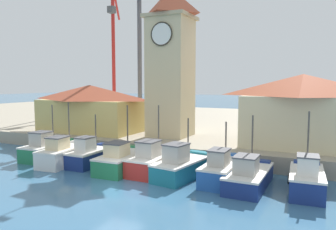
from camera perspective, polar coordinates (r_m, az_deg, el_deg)
name	(u,v)px	position (r m, az deg, el deg)	size (l,w,h in m)	color
ground_plane	(118,189)	(19.89, -8.63, -12.60)	(300.00, 300.00, 0.00)	#386689
quay_wharf	(234,125)	(44.43, 11.42, -1.73)	(120.00, 40.00, 1.22)	#9E937F
fishing_boat_far_left	(48,149)	(28.71, -20.16, -5.57)	(2.48, 4.82, 4.40)	#237A4C
fishing_boat_left_outer	(65,154)	(26.38, -17.56, -6.45)	(2.46, 4.95, 4.70)	silver
fishing_boat_left_inner	(91,155)	(25.59, -13.20, -6.79)	(1.92, 4.31, 3.80)	navy
fishing_boat_mid_left	(123,160)	(23.61, -7.83, -7.74)	(2.40, 5.15, 4.60)	#237A4C
fishing_boat_center	(154,161)	(22.97, -2.43, -7.96)	(2.21, 4.99, 4.63)	#AD2823
fishing_boat_mid_right	(182,166)	(21.72, 2.52, -8.79)	(2.77, 5.24, 3.86)	#196B7F
fishing_boat_right_inner	(222,169)	(21.14, 9.45, -9.33)	(1.93, 4.88, 3.73)	#2356A8
fishing_boat_right_outer	(249,176)	(20.37, 13.90, -10.22)	(2.22, 5.14, 4.25)	navy
fishing_boat_far_right	(307,179)	(20.31, 23.00, -10.24)	(2.08, 4.48, 4.59)	navy
clock_tower	(171,60)	(30.68, 0.45, 9.58)	(4.08, 4.08, 15.16)	beige
warehouse_left	(90,108)	(34.50, -13.44, 1.24)	(10.57, 5.44, 4.77)	tan
warehouse_right	(302,110)	(27.36, 22.32, 0.84)	(9.05, 5.82, 5.66)	beige
port_crane_near	(114,66)	(53.66, -9.40, 8.38)	(4.50, 8.34, 20.46)	maroon
port_crane_far	(141,62)	(42.78, -4.80, 9.11)	(2.00, 9.01, 20.25)	#353539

